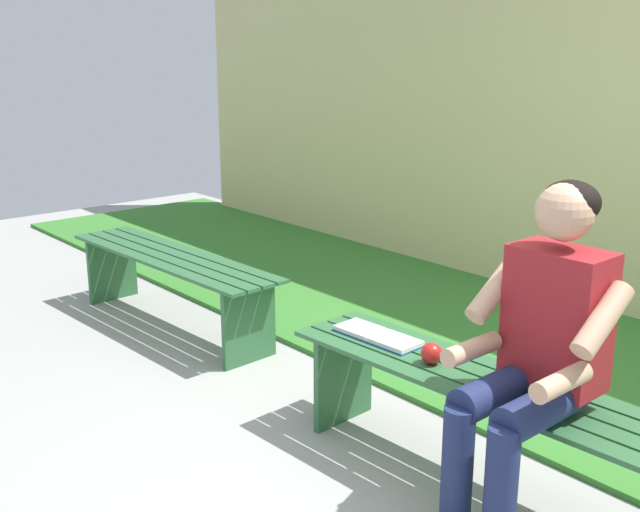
{
  "coord_description": "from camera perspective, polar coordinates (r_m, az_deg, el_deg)",
  "views": [
    {
      "loc": [
        -1.6,
        2.26,
        1.71
      ],
      "look_at": [
        0.84,
        0.15,
        0.82
      ],
      "focal_mm": 43.03,
      "sensor_mm": 36.0,
      "label": 1
    }
  ],
  "objects": [
    {
      "name": "ground_plane",
      "position": [
        3.53,
        -14.92,
        -14.5
      ],
      "size": [
        10.0,
        7.0,
        0.04
      ],
      "primitive_type": "cube",
      "color": "#9E9E99"
    },
    {
      "name": "grass_strip",
      "position": [
        4.86,
        10.52,
        -5.21
      ],
      "size": [
        9.0,
        1.97,
        0.03
      ],
      "primitive_type": "cube",
      "color": "#387A2D",
      "rests_on": "ground"
    },
    {
      "name": "bench_near",
      "position": [
        3.08,
        12.7,
        -10.98
      ],
      "size": [
        1.87,
        0.48,
        0.47
      ],
      "rotation": [
        0.0,
        0.0,
        0.05
      ],
      "color": "#2D6038",
      "rests_on": "ground"
    },
    {
      "name": "bench_far",
      "position": [
        4.8,
        -10.96,
        -1.23
      ],
      "size": [
        1.77,
        0.47,
        0.47
      ],
      "rotation": [
        0.0,
        0.0,
        0.05
      ],
      "color": "#2D6038",
      "rests_on": "ground"
    },
    {
      "name": "person_seated",
      "position": [
        2.75,
        15.72,
        -6.67
      ],
      "size": [
        0.5,
        0.69,
        1.27
      ],
      "color": "maroon",
      "rests_on": "ground"
    },
    {
      "name": "apple",
      "position": [
        3.14,
        8.3,
        -7.18
      ],
      "size": [
        0.09,
        0.09,
        0.09
      ],
      "primitive_type": "sphere",
      "color": "red",
      "rests_on": "bench_near"
    },
    {
      "name": "book_open",
      "position": [
        3.38,
        4.31,
        -5.96
      ],
      "size": [
        0.42,
        0.18,
        0.02
      ],
      "rotation": [
        0.0,
        0.0,
        0.05
      ],
      "color": "white",
      "rests_on": "bench_near"
    }
  ]
}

